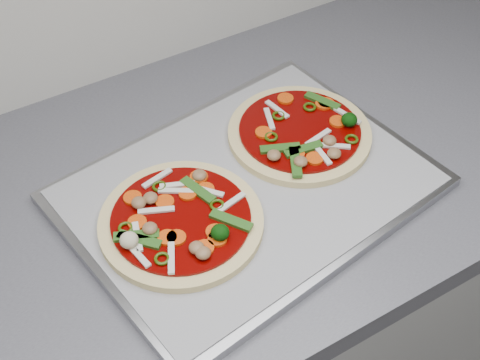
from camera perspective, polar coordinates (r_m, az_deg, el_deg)
baking_tray at (r=0.94m, az=0.67°, el=-0.82°), size 0.53×0.43×0.02m
parchment at (r=0.93m, az=0.67°, el=-0.45°), size 0.51×0.40×0.00m
pizza_left at (r=0.88m, az=-5.11°, el=-3.53°), size 0.29×0.29×0.04m
pizza_right at (r=1.00m, az=5.22°, el=4.01°), size 0.29×0.29×0.04m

